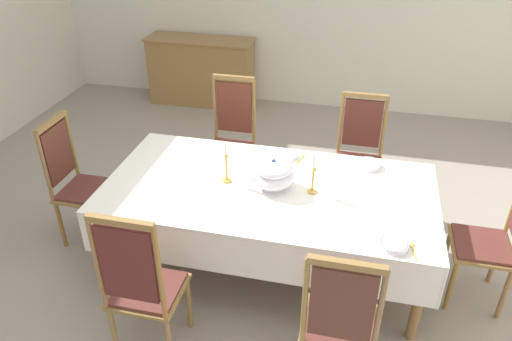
{
  "coord_description": "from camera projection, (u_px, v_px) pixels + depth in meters",
  "views": [
    {
      "loc": [
        0.62,
        -3.13,
        2.77
      ],
      "look_at": [
        -0.11,
        -0.02,
        0.84
      ],
      "focal_mm": 34.49,
      "sensor_mm": 36.0,
      "label": 1
    }
  ],
  "objects": [
    {
      "name": "chair_head_west",
      "position": [
        77.0,
        181.0,
        4.11
      ],
      "size": [
        0.42,
        0.44,
        1.12
      ],
      "rotation": [
        0.0,
        0.0,
        -1.57
      ],
      "color": "olive",
      "rests_on": "ground"
    },
    {
      "name": "bowl_far_left",
      "position": [
        368.0,
        164.0,
        3.93
      ],
      "size": [
        0.19,
        0.19,
        0.05
      ],
      "color": "white",
      "rests_on": "tablecloth"
    },
    {
      "name": "chair_head_east",
      "position": [
        495.0,
        237.0,
        3.47
      ],
      "size": [
        0.42,
        0.44,
        1.13
      ],
      "rotation": [
        0.0,
        0.0,
        1.57
      ],
      "color": "olive",
      "rests_on": "ground"
    },
    {
      "name": "candlestick_west",
      "position": [
        226.0,
        166.0,
        3.69
      ],
      "size": [
        0.07,
        0.07,
        0.34
      ],
      "color": "gold",
      "rests_on": "tablecloth"
    },
    {
      "name": "dining_table",
      "position": [
        269.0,
        195.0,
        3.74
      ],
      "size": [
        2.46,
        1.24,
        0.75
      ],
      "color": "#91623D",
      "rests_on": "ground"
    },
    {
      "name": "chair_north_b",
      "position": [
        359.0,
        153.0,
        4.52
      ],
      "size": [
        0.44,
        0.42,
        1.11
      ],
      "rotation": [
        0.0,
        0.0,
        3.14
      ],
      "color": "#95653D",
      "rests_on": "ground"
    },
    {
      "name": "bowl_near_left",
      "position": [
        394.0,
        245.0,
        3.08
      ],
      "size": [
        0.18,
        0.18,
        0.04
      ],
      "color": "white",
      "rests_on": "tablecloth"
    },
    {
      "name": "chair_south_a",
      "position": [
        142.0,
        285.0,
        3.04
      ],
      "size": [
        0.44,
        0.42,
        1.19
      ],
      "color": "olive",
      "rests_on": "ground"
    },
    {
      "name": "bowl_near_right",
      "position": [
        288.0,
        156.0,
        4.07
      ],
      "size": [
        0.16,
        0.16,
        0.03
      ],
      "color": "white",
      "rests_on": "tablecloth"
    },
    {
      "name": "candlestick_east",
      "position": [
        313.0,
        178.0,
        3.57
      ],
      "size": [
        0.07,
        0.07,
        0.32
      ],
      "color": "gold",
      "rests_on": "tablecloth"
    },
    {
      "name": "sideboard",
      "position": [
        201.0,
        71.0,
        6.73
      ],
      "size": [
        1.44,
        0.48,
        0.9
      ],
      "rotation": [
        0.0,
        0.0,
        3.14
      ],
      "color": "olive",
      "rests_on": "ground"
    },
    {
      "name": "ground",
      "position": [
        270.0,
        258.0,
        4.17
      ],
      "size": [
        7.19,
        6.55,
        0.04
      ],
      "primitive_type": "cube",
      "color": "gray"
    },
    {
      "name": "chair_north_a",
      "position": [
        232.0,
        137.0,
        4.75
      ],
      "size": [
        0.44,
        0.42,
        1.17
      ],
      "rotation": [
        0.0,
        0.0,
        3.14
      ],
      "color": "olive",
      "rests_on": "ground"
    },
    {
      "name": "spoon_primary",
      "position": [
        413.0,
        247.0,
        3.09
      ],
      "size": [
        0.04,
        0.18,
        0.01
      ],
      "rotation": [
        0.0,
        0.0,
        0.14
      ],
      "color": "gold",
      "rests_on": "tablecloth"
    },
    {
      "name": "tablecloth",
      "position": [
        269.0,
        196.0,
        3.74
      ],
      "size": [
        2.48,
        1.26,
        0.35
      ],
      "color": "white",
      "rests_on": "dining_table"
    },
    {
      "name": "chair_south_b",
      "position": [
        340.0,
        321.0,
        2.81
      ],
      "size": [
        0.44,
        0.42,
        1.13
      ],
      "color": "olive",
      "rests_on": "ground"
    },
    {
      "name": "soup_tureen",
      "position": [
        273.0,
        174.0,
        3.63
      ],
      "size": [
        0.31,
        0.31,
        0.24
      ],
      "color": "white",
      "rests_on": "tablecloth"
    },
    {
      "name": "spoon_secondary",
      "position": [
        302.0,
        157.0,
        4.07
      ],
      "size": [
        0.05,
        0.18,
        0.01
      ],
      "rotation": [
        0.0,
        0.0,
        -0.2
      ],
      "color": "gold",
      "rests_on": "tablecloth"
    }
  ]
}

